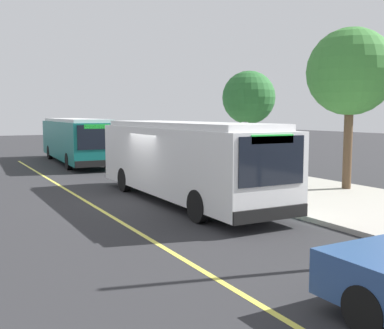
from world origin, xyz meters
The scene contains 11 objects.
ground_plane centered at (0.00, 0.00, 0.00)m, with size 120.00×120.00×0.00m, color #2B2B2D.
sidewalk_curb centered at (0.00, 6.00, 0.07)m, with size 44.00×6.40×0.15m, color #A8A399.
lane_stripe_center centered at (0.00, -2.20, 0.00)m, with size 36.00×0.14×0.01m, color #E0D64C.
transit_bus_main centered at (0.83, 1.01, 1.62)m, with size 10.62×2.64×2.95m.
transit_bus_second centered at (-14.80, 1.00, 1.62)m, with size 12.13×3.20×2.95m.
bus_shelter centered at (-1.70, 5.87, 1.92)m, with size 2.90×1.60×2.48m.
waiting_bench centered at (-1.20, 5.86, 0.63)m, with size 1.60×0.48×0.95m.
route_sign_post centered at (0.81, 3.76, 1.96)m, with size 0.44×0.08×2.80m.
pedestrian_commuter centered at (-3.79, 3.60, 1.12)m, with size 0.24×0.40×1.69m.
street_tree_near_shelter centered at (-5.47, 8.37, 4.13)m, with size 2.96×2.96×5.50m.
street_tree_upstreet centered at (2.19, 7.96, 4.93)m, with size 3.54×3.54×6.58m.
Camera 1 is at (15.99, -6.82, 3.23)m, focal length 43.44 mm.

